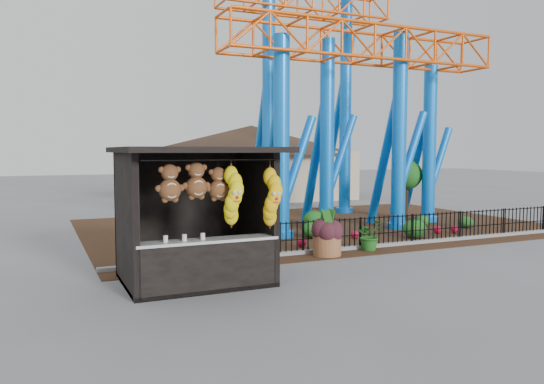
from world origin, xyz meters
name	(u,v)px	position (x,y,z in m)	size (l,w,h in m)	color
ground	(332,280)	(0.00, 0.00, 0.00)	(120.00, 120.00, 0.00)	slate
mulch_bed	(316,226)	(4.00, 8.00, 0.01)	(18.00, 12.00, 0.02)	#331E11
curb	(392,244)	(4.00, 3.00, 0.06)	(18.00, 0.18, 0.12)	gray
prize_booth	(198,217)	(-2.98, 0.90, 1.53)	(3.50, 3.40, 3.12)	black
picket_fence	(415,229)	(4.90, 3.00, 0.50)	(12.20, 0.06, 1.00)	black
roller_coaster	(339,67)	(5.12, 8.23, 6.44)	(11.00, 6.37, 10.82)	blue
terracotta_planter	(327,245)	(1.33, 2.53, 0.31)	(0.82, 0.82, 0.63)	#975B37
planter_foliage	(327,223)	(1.33, 2.53, 0.95)	(0.70, 0.70, 0.64)	#37161D
potted_plant	(370,235)	(2.92, 2.70, 0.48)	(0.86, 0.74, 0.95)	#2E5F1C
landscaping	(368,225)	(4.88, 5.62, 0.31)	(8.23, 4.19, 0.70)	#1D5819
pavilion	(251,150)	(6.00, 20.00, 3.07)	(15.00, 15.00, 4.80)	#BFAD8C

